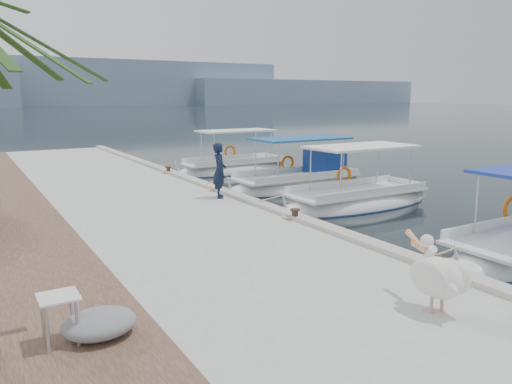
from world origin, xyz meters
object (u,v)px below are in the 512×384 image
(fisherman, at_px, (220,171))
(fishing_caique_e, at_px, (234,170))
(pelican, at_px, (437,275))
(fishing_caique_c, at_px, (356,203))
(fishing_caique_d, at_px, (298,184))

(fisherman, bearing_deg, fishing_caique_e, -7.21)
(fisherman, bearing_deg, pelican, -162.33)
(fishing_caique_c, relative_size, pelican, 4.25)
(fishing_caique_d, height_order, fisherman, fisherman)
(pelican, distance_m, fisherman, 10.24)
(fishing_caique_e, relative_size, pelican, 4.28)
(pelican, xyz_separation_m, fisherman, (1.13, 10.17, 0.33))
(fishing_caique_d, bearing_deg, pelican, -116.01)
(fishing_caique_e, relative_size, fisherman, 3.48)
(fishing_caique_e, bearing_deg, pelican, -107.98)
(fishing_caique_d, distance_m, fisherman, 5.47)
(fishing_caique_d, height_order, pelican, fishing_caique_d)
(fishing_caique_c, xyz_separation_m, fishing_caique_d, (0.22, 3.96, 0.07))
(fishing_caique_c, distance_m, fisherman, 5.17)
(fishing_caique_d, relative_size, fishing_caique_e, 1.03)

